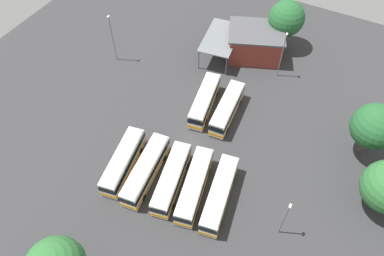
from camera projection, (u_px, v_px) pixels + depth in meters
name	position (u px, v px, depth m)	size (l,w,h in m)	color
ground_plane	(190.00, 144.00, 59.02)	(93.71, 93.71, 0.00)	#333335
bus_row0_slot2	(205.00, 101.00, 62.40)	(11.14, 4.40, 3.42)	silver
bus_row0_slot3	(227.00, 109.00, 61.29)	(10.89, 3.49, 3.42)	silver
bus_row1_slot0	(123.00, 162.00, 54.76)	(11.22, 4.49, 3.42)	silver
bus_row1_slot1	(146.00, 170.00, 53.83)	(11.84, 3.90, 3.42)	silver
bus_row1_slot2	(172.00, 179.00, 52.92)	(11.48, 4.73, 3.42)	silver
bus_row1_slot3	(194.00, 186.00, 52.22)	(11.86, 4.87, 3.42)	silver
bus_row1_slot4	(219.00, 194.00, 51.36)	(11.83, 4.45, 3.42)	silver
depot_building	(255.00, 43.00, 70.42)	(11.52, 12.62, 5.59)	maroon
maintenance_shelter	(221.00, 38.00, 69.17)	(11.38, 7.42, 4.39)	slate
lamp_post_near_entrance	(282.00, 54.00, 64.87)	(0.56, 0.28, 9.43)	slate
lamp_post_mid_lot	(113.00, 37.00, 67.53)	(0.56, 0.28, 9.73)	slate
lamp_post_far_corner	(285.00, 218.00, 46.52)	(0.56, 0.28, 7.72)	slate
tree_east_edge	(286.00, 18.00, 69.27)	(6.78, 6.78, 9.78)	brown
tree_west_edge	(375.00, 126.00, 53.04)	(6.81, 6.81, 9.81)	brown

